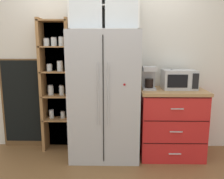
{
  "coord_description": "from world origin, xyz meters",
  "views": [
    {
      "loc": [
        0.15,
        -2.96,
        1.5
      ],
      "look_at": [
        0.1,
        0.04,
        0.94
      ],
      "focal_mm": 36.46,
      "sensor_mm": 36.0,
      "label": 1
    }
  ],
  "objects": [
    {
      "name": "upper_cabinet",
      "position": [
        0.0,
        0.08,
        2.0
      ],
      "size": [
        0.87,
        0.32,
        0.59
      ],
      "color": "silver",
      "rests_on": "refrigerator"
    },
    {
      "name": "counter_cabinet",
      "position": [
        0.91,
        0.06,
        0.47
      ],
      "size": [
        0.87,
        0.6,
        0.94
      ],
      "color": "red",
      "rests_on": "ground"
    },
    {
      "name": "coffee_maker",
      "position": [
        0.59,
        0.07,
        1.09
      ],
      "size": [
        0.17,
        0.2,
        0.31
      ],
      "color": "#B7B7BC",
      "rests_on": "counter_cabinet"
    },
    {
      "name": "bottle_cobalt",
      "position": [
        0.91,
        0.16,
        1.05
      ],
      "size": [
        0.06,
        0.06,
        0.26
      ],
      "color": "navy",
      "rests_on": "counter_cabinet"
    },
    {
      "name": "pantry_shelf_column",
      "position": [
        -0.71,
        0.29,
        0.99
      ],
      "size": [
        0.46,
        0.28,
        1.89
      ],
      "color": "brown",
      "rests_on": "ground"
    },
    {
      "name": "microwave",
      "position": [
        1.01,
        0.11,
        1.07
      ],
      "size": [
        0.44,
        0.33,
        0.26
      ],
      "color": "#B7BABF",
      "rests_on": "counter_cabinet"
    },
    {
      "name": "ground_plane",
      "position": [
        0.0,
        0.0,
        0.0
      ],
      "size": [
        10.61,
        10.61,
        0.0
      ],
      "primitive_type": "plane",
      "color": "brown"
    },
    {
      "name": "bottle_green",
      "position": [
        0.91,
        0.1,
        1.04
      ],
      "size": [
        0.07,
        0.07,
        0.24
      ],
      "color": "#285B33",
      "rests_on": "counter_cabinet"
    },
    {
      "name": "mug_sage",
      "position": [
        0.92,
        0.0,
        0.98
      ],
      "size": [
        0.11,
        0.08,
        0.08
      ],
      "color": "#8CA37F",
      "rests_on": "counter_cabinet"
    },
    {
      "name": "refrigerator",
      "position": [
        0.0,
        0.04,
        0.85
      ],
      "size": [
        0.91,
        0.65,
        1.71
      ],
      "color": "#B7BABF",
      "rests_on": "ground"
    },
    {
      "name": "chalkboard_menu",
      "position": [
        -1.26,
        0.33,
        0.67
      ],
      "size": [
        0.6,
        0.04,
        1.33
      ],
      "color": "brown",
      "rests_on": "ground"
    },
    {
      "name": "mug_navy",
      "position": [
        0.92,
        0.13,
        0.98
      ],
      "size": [
        0.12,
        0.08,
        0.09
      ],
      "color": "navy",
      "rests_on": "counter_cabinet"
    },
    {
      "name": "wall_back_cream",
      "position": [
        0.0,
        0.4,
        1.27
      ],
      "size": [
        4.92,
        0.1,
        2.55
      ],
      "primitive_type": "cube",
      "color": "silver",
      "rests_on": "ground"
    }
  ]
}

